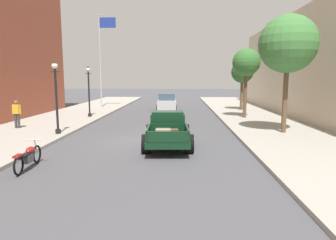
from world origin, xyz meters
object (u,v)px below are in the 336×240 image
object	(u,v)px
motorcycle_parked	(28,156)
street_tree_third	(242,73)
street_lamp_near	(56,92)
car_background_silver	(167,102)
pedestrian_sidewalk_left	(17,112)
flagpole	(102,51)
street_tree_nearest	(288,44)
hotrod_truck_dark_green	(168,129)
street_lamp_far	(89,88)
street_tree_second	(246,63)

from	to	relation	value
motorcycle_parked	street_tree_third	distance (m)	21.56
street_lamp_near	motorcycle_parked	bearing A→B (deg)	-76.99
car_background_silver	pedestrian_sidewalk_left	world-z (taller)	pedestrian_sidewalk_left
flagpole	street_tree_nearest	world-z (taller)	flagpole
street_tree_nearest	street_lamp_near	bearing A→B (deg)	-175.79
pedestrian_sidewalk_left	street_tree_nearest	bearing A→B (deg)	-2.82
car_background_silver	street_tree_third	world-z (taller)	street_tree_third
pedestrian_sidewalk_left	car_background_silver	bearing A→B (deg)	54.05
street_tree_nearest	street_tree_third	distance (m)	11.73
pedestrian_sidewalk_left	flagpole	xyz separation A→B (m)	(1.87, 12.95, 4.68)
hotrod_truck_dark_green	motorcycle_parked	distance (m)	6.11
street_lamp_far	street_tree_nearest	xyz separation A→B (m)	(12.69, -6.21, 2.50)
car_background_silver	street_tree_nearest	xyz separation A→B (m)	(7.01, -12.33, 4.11)
flagpole	street_tree_second	xyz separation A→B (m)	(12.70, -7.53, -1.57)
pedestrian_sidewalk_left	street_tree_third	distance (m)	19.05
street_lamp_far	street_tree_third	distance (m)	13.88
street_lamp_near	flagpole	world-z (taller)	flagpole
street_tree_nearest	street_tree_third	xyz separation A→B (m)	(0.02, 11.66, -1.28)
car_background_silver	street_lamp_near	xyz separation A→B (m)	(-5.24, -13.23, 1.62)
motorcycle_parked	car_background_silver	size ratio (longest dim) A/B	0.48
pedestrian_sidewalk_left	street_tree_second	xyz separation A→B (m)	(14.57, 5.42, 3.11)
car_background_silver	street_lamp_far	xyz separation A→B (m)	(-5.68, -6.12, 1.62)
flagpole	street_tree_third	bearing A→B (deg)	-8.59
flagpole	street_tree_nearest	distance (m)	19.28
car_background_silver	street_tree_third	size ratio (longest dim) A/B	0.97
street_lamp_near	street_tree_nearest	bearing A→B (deg)	4.21
car_background_silver	street_tree_third	distance (m)	7.61
flagpole	street_tree_third	xyz separation A→B (m)	(13.54, -2.05, -2.17)
car_background_silver	street_lamp_far	size ratio (longest dim) A/B	1.14
street_tree_third	car_background_silver	bearing A→B (deg)	174.63
hotrod_truck_dark_green	street_lamp_near	size ratio (longest dim) A/B	1.30
hotrod_truck_dark_green	car_background_silver	distance (m)	15.04
flagpole	street_tree_nearest	bearing A→B (deg)	-45.40
street_tree_third	street_tree_second	bearing A→B (deg)	-98.78
hotrod_truck_dark_green	street_tree_second	distance (m)	10.97
hotrod_truck_dark_green	street_tree_nearest	bearing A→B (deg)	23.27
street_lamp_near	flagpole	distance (m)	15.05
pedestrian_sidewalk_left	street_lamp_near	distance (m)	3.79
motorcycle_parked	street_tree_second	xyz separation A→B (m)	(10.09, 12.83, 3.76)
street_lamp_far	street_tree_second	distance (m)	12.00
car_background_silver	street_lamp_far	distance (m)	8.50
street_tree_nearest	street_tree_second	distance (m)	6.27
street_tree_nearest	pedestrian_sidewalk_left	bearing A→B (deg)	177.18
hotrod_truck_dark_green	street_tree_nearest	size ratio (longest dim) A/B	0.79
motorcycle_parked	hotrod_truck_dark_green	bearing A→B (deg)	40.33
street_tree_nearest	street_tree_second	world-z (taller)	street_tree_nearest
street_lamp_near	street_tree_second	xyz separation A→B (m)	(11.42, 7.08, 1.81)
car_background_silver	street_tree_second	size ratio (longest dim) A/B	0.85
flagpole	street_tree_third	distance (m)	13.87
street_tree_third	flagpole	bearing A→B (deg)	171.41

